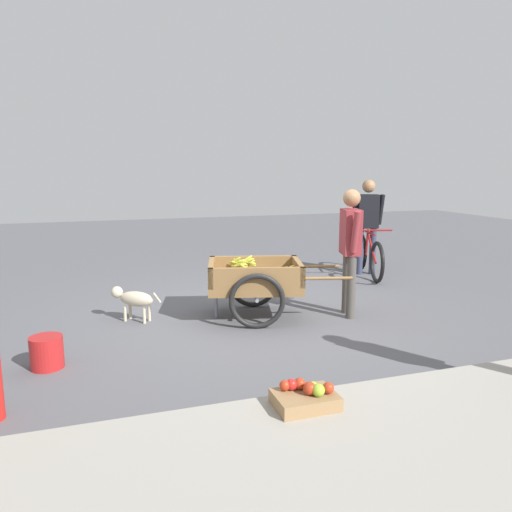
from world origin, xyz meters
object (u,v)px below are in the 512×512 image
object	(u,v)px
vendor_person	(350,242)
apple_crate	(305,405)
fruit_cart	(255,282)
cyclist_person	(367,218)
bicycle	(368,255)
plastic_bucket	(47,352)
dog	(134,299)

from	to	relation	value
vendor_person	apple_crate	xyz separation A→B (m)	(1.55, 2.21, -0.79)
fruit_cart	cyclist_person	size ratio (longest dim) A/B	1.12
cyclist_person	apple_crate	world-z (taller)	cyclist_person
vendor_person	bicycle	bearing A→B (deg)	-126.66
vendor_person	apple_crate	world-z (taller)	vendor_person
bicycle	vendor_person	bearing A→B (deg)	53.34
plastic_bucket	apple_crate	xyz separation A→B (m)	(-1.84, 1.63, -0.02)
vendor_person	bicycle	size ratio (longest dim) A/B	0.96
cyclist_person	dog	world-z (taller)	cyclist_person
plastic_bucket	apple_crate	bearing A→B (deg)	138.40
cyclist_person	apple_crate	size ratio (longest dim) A/B	3.63
cyclist_person	plastic_bucket	xyz separation A→B (m)	(4.84, 2.62, -0.81)
fruit_cart	apple_crate	bearing A→B (deg)	79.95
fruit_cart	dog	world-z (taller)	fruit_cart
fruit_cart	bicycle	world-z (taller)	bicycle
vendor_person	dog	size ratio (longest dim) A/B	2.80
cyclist_person	apple_crate	distance (m)	5.27
apple_crate	dog	bearing A→B (deg)	-71.00
apple_crate	plastic_bucket	bearing A→B (deg)	-41.60
fruit_cart	cyclist_person	xyz separation A→B (m)	(-2.56, -1.74, 0.52)
bicycle	apple_crate	bearing A→B (deg)	54.18
fruit_cart	plastic_bucket	bearing A→B (deg)	21.14
dog	vendor_person	bearing A→B (deg)	166.56
dog	plastic_bucket	distance (m)	1.47
cyclist_person	dog	bearing A→B (deg)	19.85
fruit_cart	cyclist_person	distance (m)	3.13
dog	apple_crate	xyz separation A→B (m)	(-0.97, 2.81, -0.14)
plastic_bucket	bicycle	bearing A→B (deg)	-152.73
fruit_cart	vendor_person	bearing A→B (deg)	164.90
fruit_cart	apple_crate	world-z (taller)	fruit_cart
vendor_person	apple_crate	bearing A→B (deg)	54.91
bicycle	dog	xyz separation A→B (m)	(3.93, 1.29, -0.08)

